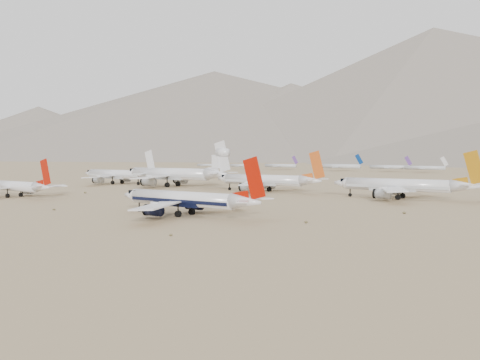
# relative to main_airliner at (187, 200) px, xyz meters

# --- Properties ---
(ground) EXTENTS (7000.00, 7000.00, 0.00)m
(ground) POSITION_rel_main_airliner_xyz_m (5.54, 4.01, -4.10)
(ground) COLOR olive
(ground) RESTS_ON ground
(main_airliner) EXTENTS (42.24, 41.25, 14.91)m
(main_airliner) POSITION_rel_main_airliner_xyz_m (0.00, 0.00, 0.00)
(main_airliner) COLOR white
(main_airliner) RESTS_ON ground
(second_airliner) EXTENTS (39.73, 38.83, 14.09)m
(second_airliner) POSITION_rel_main_airliner_xyz_m (-85.08, 5.31, -0.16)
(second_airliner) COLOR white
(second_airliner) RESTS_ON ground
(row2_gold_tail) EXTENTS (47.35, 46.31, 16.86)m
(row2_gold_tail) POSITION_rel_main_airliner_xyz_m (32.32, 75.64, 0.62)
(row2_gold_tail) COLOR white
(row2_gold_tail) RESTS_ON ground
(row2_orange_tail) EXTENTS (47.70, 46.67, 17.02)m
(row2_orange_tail) POSITION_rel_main_airliner_xyz_m (-22.55, 76.93, 0.68)
(row2_orange_tail) COLOR white
(row2_orange_tail) RESTS_ON ground
(row2_white_trijet) EXTENTS (61.50, 60.10, 21.79)m
(row2_white_trijet) POSITION_rel_main_airliner_xyz_m (-75.22, 79.65, 2.21)
(row2_white_trijet) COLOR white
(row2_white_trijet) RESTS_ON ground
(row2_white_twin) EXTENTS (49.95, 48.88, 17.85)m
(row2_white_twin) POSITION_rel_main_airliner_xyz_m (-114.83, 79.30, 0.93)
(row2_white_twin) COLOR white
(row2_white_twin) RESTS_ON ground
(distant_storage_row) EXTENTS (516.79, 53.81, 15.73)m
(distant_storage_row) POSITION_rel_main_airliner_xyz_m (9.14, 348.13, 0.29)
(distant_storage_row) COLOR silver
(distant_storage_row) RESTS_ON ground
(desert_scrub) EXTENTS (247.37, 121.67, 0.63)m
(desert_scrub) POSITION_rel_main_airliner_xyz_m (-5.55, -22.48, -3.81)
(desert_scrub) COLOR brown
(desert_scrub) RESTS_ON ground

